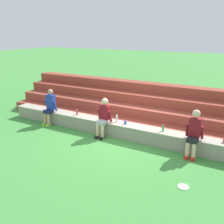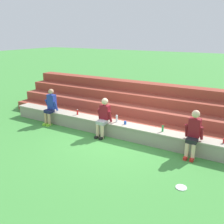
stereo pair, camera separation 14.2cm
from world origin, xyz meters
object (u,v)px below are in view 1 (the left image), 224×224
water_bottle_center_gap (117,119)px  person_left_of_center (103,116)px  water_bottle_mid_right (163,128)px  person_far_left (50,106)px  frisbee (183,187)px  person_center (194,132)px  plastic_cup_right_end (125,123)px  water_bottle_mid_left (77,112)px

water_bottle_center_gap → person_left_of_center: bearing=-141.4°
water_bottle_mid_right → person_far_left: bearing=-177.1°
person_far_left → frisbee: size_ratio=5.31×
person_center → frisbee: 1.88m
person_far_left → water_bottle_mid_right: person_far_left is taller
person_far_left → person_center: 5.45m
person_far_left → plastic_cup_right_end: bearing=3.9°
person_left_of_center → frisbee: 3.72m
water_bottle_center_gap → frisbee: (2.86, -2.01, -0.60)m
person_far_left → person_left_of_center: person_far_left is taller
person_left_of_center → frisbee: (3.22, -1.73, -0.70)m
water_bottle_mid_right → frisbee: size_ratio=0.90×
person_far_left → person_left_of_center: 2.44m
water_bottle_mid_left → person_far_left: bearing=-167.9°
person_center → water_bottle_center_gap: bearing=173.8°
person_far_left → frisbee: 5.96m
person_far_left → water_bottle_mid_left: 1.15m
person_left_of_center → water_bottle_mid_left: 1.35m
person_left_of_center → plastic_cup_right_end: size_ratio=11.70×
person_center → water_bottle_mid_left: person_center is taller
person_far_left → water_bottle_mid_left: size_ratio=6.73×
water_bottle_mid_right → water_bottle_mid_left: water_bottle_mid_right is taller
person_center → water_bottle_mid_right: 1.02m
person_center → water_bottle_mid_left: bearing=176.5°
water_bottle_mid_left → frisbee: 4.99m
plastic_cup_right_end → water_bottle_center_gap: bearing=171.9°
water_bottle_mid_left → plastic_cup_right_end: bearing=-0.7°
person_left_of_center → water_bottle_mid_left: person_left_of_center is taller
person_center → water_bottle_mid_left: (-4.33, 0.26, -0.15)m
water_bottle_mid_right → frisbee: bearing=-58.7°
person_left_of_center → water_bottle_mid_left: size_ratio=6.50×
water_bottle_center_gap → person_far_left: bearing=-174.6°
water_bottle_center_gap → frisbee: size_ratio=1.00×
water_bottle_mid_left → person_center: bearing=-3.5°
water_bottle_center_gap → water_bottle_mid_right: size_ratio=1.11×
person_far_left → water_bottle_center_gap: size_ratio=5.30×
person_center → person_far_left: bearing=179.8°
person_left_of_center → water_bottle_mid_right: (2.02, 0.24, -0.12)m
plastic_cup_right_end → frisbee: (2.50, -1.96, -0.53)m
water_bottle_center_gap → plastic_cup_right_end: size_ratio=2.28×
water_bottle_center_gap → water_bottle_mid_left: water_bottle_center_gap is taller
water_bottle_center_gap → water_bottle_mid_left: size_ratio=1.27×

